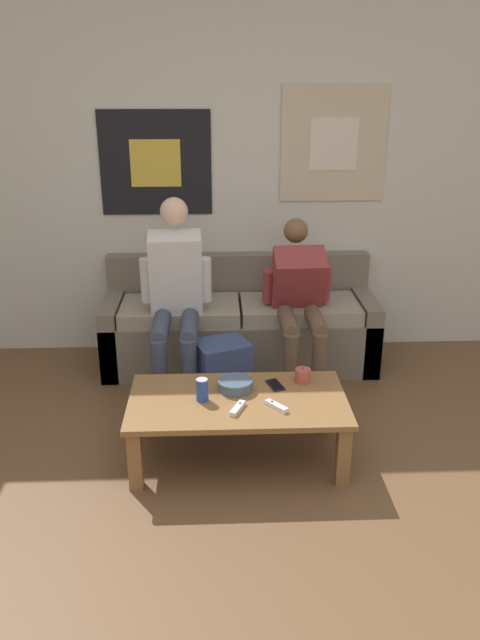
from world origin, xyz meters
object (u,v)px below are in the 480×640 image
object	(u,v)px
backpack	(223,376)
cell_phone	(275,385)
couch	(240,327)
ceramic_bowl	(235,384)
person_seated_teen	(299,300)
pillar_candle	(303,375)
coffee_table	(238,408)
game_controller_near_right	(238,408)
person_seated_adult	(175,293)
game_controller_near_left	(276,406)
drink_can_blue	(202,390)

from	to	relation	value
backpack	cell_phone	bearing A→B (deg)	-57.95
couch	ceramic_bowl	xyz separation A→B (m)	(-0.07, -1.14, 0.12)
person_seated_teen	pillar_candle	size ratio (longest dim) A/B	11.85
coffee_table	ceramic_bowl	distance (m)	0.14
backpack	game_controller_near_right	distance (m)	0.74
cell_phone	pillar_candle	bearing A→B (deg)	15.50
person_seated_adult	game_controller_near_right	size ratio (longest dim) A/B	8.57
pillar_candle	game_controller_near_right	size ratio (longest dim) A/B	0.62
pillar_candle	game_controller_near_left	world-z (taller)	pillar_candle
game_controller_near_left	game_controller_near_right	bearing A→B (deg)	-176.08
person_seated_teen	drink_can_blue	size ratio (longest dim) A/B	8.61
person_seated_adult	ceramic_bowl	size ratio (longest dim) A/B	6.39
person_seated_adult	ceramic_bowl	world-z (taller)	person_seated_adult
cell_phone	game_controller_near_right	bearing A→B (deg)	-129.65
game_controller_near_right	coffee_table	bearing A→B (deg)	87.42
ceramic_bowl	pillar_candle	size ratio (longest dim) A/B	2.16
person_seated_teen	ceramic_bowl	distance (m)	0.96
couch	backpack	size ratio (longest dim) A/B	4.47
person_seated_adult	cell_phone	distance (m)	0.99
coffee_table	game_controller_near_right	world-z (taller)	game_controller_near_right
ceramic_bowl	game_controller_near_right	xyz separation A→B (m)	(0.00, -0.23, -0.02)
couch	person_seated_adult	world-z (taller)	person_seated_adult
couch	drink_can_blue	world-z (taller)	couch
person_seated_teen	game_controller_near_left	world-z (taller)	person_seated_teen
ceramic_bowl	game_controller_near_left	xyz separation A→B (m)	(0.20, -0.21, -0.02)
game_controller_near_left	cell_phone	distance (m)	0.25
ceramic_bowl	backpack	bearing A→B (deg)	97.22
ceramic_bowl	cell_phone	world-z (taller)	ceramic_bowl
backpack	drink_can_blue	distance (m)	0.65
pillar_candle	drink_can_blue	distance (m)	0.59
couch	person_seated_teen	xyz separation A→B (m)	(0.38, -0.31, 0.31)
ceramic_bowl	person_seated_adult	bearing A→B (deg)	114.83
coffee_table	game_controller_near_left	world-z (taller)	game_controller_near_left
person_seated_adult	person_seated_teen	world-z (taller)	person_seated_adult
drink_can_blue	cell_phone	size ratio (longest dim) A/B	0.83
pillar_candle	drink_can_blue	world-z (taller)	drink_can_blue
coffee_table	backpack	world-z (taller)	backpack
backpack	couch	bearing A→B (deg)	78.51
backpack	drink_can_blue	xyz separation A→B (m)	(-0.12, -0.60, 0.22)
ceramic_bowl	cell_phone	bearing A→B (deg)	9.28
drink_can_blue	game_controller_near_right	distance (m)	0.22
backpack	drink_can_blue	bearing A→B (deg)	-101.07
game_controller_near_right	person_seated_adult	bearing A→B (deg)	109.88
person_seated_adult	game_controller_near_left	distance (m)	1.18
cell_phone	couch	bearing A→B (deg)	97.86
drink_can_blue	game_controller_near_right	size ratio (longest dim) A/B	0.85
person_seated_adult	drink_can_blue	bearing A→B (deg)	-78.52
game_controller_near_left	game_controller_near_right	world-z (taller)	same
coffee_table	cell_phone	size ratio (longest dim) A/B	7.79
person_seated_adult	pillar_candle	size ratio (longest dim) A/B	13.82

